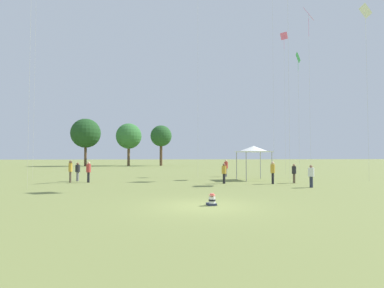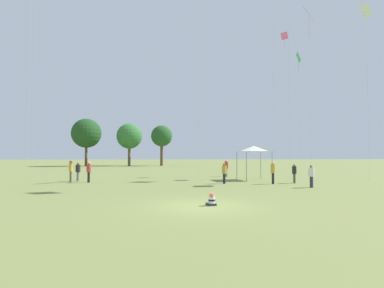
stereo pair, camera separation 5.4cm
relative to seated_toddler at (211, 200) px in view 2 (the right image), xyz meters
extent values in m
plane|color=olive|center=(-0.39, -0.14, -0.22)|extent=(300.00, 300.00, 0.00)
cube|color=#282D47|center=(-0.01, 0.05, -0.17)|extent=(0.44, 0.51, 0.10)
cylinder|color=white|center=(0.00, -0.02, 0.02)|extent=(0.34, 0.34, 0.28)
cylinder|color=black|center=(0.00, -0.02, 0.02)|extent=(0.36, 0.36, 0.08)
sphere|color=tan|center=(0.00, -0.02, 0.23)|extent=(0.18, 0.18, 0.18)
cylinder|color=#E0665B|center=(0.00, -0.02, 0.24)|extent=(0.30, 0.30, 0.01)
cylinder|color=#E0665B|center=(0.00, -0.02, 0.27)|extent=(0.18, 0.18, 0.08)
cylinder|color=slate|center=(-9.38, 13.35, 0.17)|extent=(0.31, 0.31, 0.78)
cylinder|color=#232328|center=(-9.38, 13.35, 0.87)|extent=(0.56, 0.56, 0.62)
sphere|color=brown|center=(-9.38, 13.35, 1.26)|extent=(0.21, 0.21, 0.21)
cylinder|color=brown|center=(8.20, 9.78, 0.15)|extent=(0.24, 0.24, 0.75)
cylinder|color=#232328|center=(8.20, 9.78, 0.82)|extent=(0.43, 0.43, 0.59)
sphere|color=#A37556|center=(8.20, 9.78, 1.20)|extent=(0.20, 0.20, 0.20)
cylinder|color=brown|center=(-9.62, 12.14, 0.22)|extent=(0.23, 0.23, 0.88)
cylinder|color=gold|center=(-9.62, 12.14, 1.00)|extent=(0.42, 0.42, 0.69)
sphere|color=brown|center=(-9.62, 12.14, 1.45)|extent=(0.24, 0.24, 0.24)
cylinder|color=slate|center=(4.36, 17.40, 0.21)|extent=(0.27, 0.27, 0.85)
cylinder|color=#B23833|center=(4.36, 17.40, 0.97)|extent=(0.50, 0.50, 0.68)
sphere|color=#DBAD89|center=(4.36, 17.40, 1.41)|extent=(0.23, 0.23, 0.23)
cylinder|color=black|center=(-8.13, 11.89, 0.19)|extent=(0.28, 0.28, 0.83)
cylinder|color=#B23833|center=(-8.13, 11.89, 0.94)|extent=(0.50, 0.50, 0.66)
sphere|color=#DBAD89|center=(-8.13, 11.89, 1.36)|extent=(0.22, 0.22, 0.22)
cylinder|color=black|center=(6.27, 9.28, 0.20)|extent=(0.23, 0.23, 0.84)
cylinder|color=gold|center=(6.27, 9.28, 0.95)|extent=(0.42, 0.42, 0.67)
sphere|color=#DBAD89|center=(6.27, 9.28, 1.39)|extent=(0.23, 0.23, 0.23)
cylinder|color=black|center=(2.60, 9.90, 0.16)|extent=(0.22, 0.22, 0.77)
cylinder|color=gold|center=(2.60, 9.90, 0.85)|extent=(0.41, 0.41, 0.61)
sphere|color=brown|center=(2.60, 9.90, 1.25)|extent=(0.21, 0.21, 0.21)
cylinder|color=#282D42|center=(7.95, 6.56, 0.15)|extent=(0.30, 0.30, 0.75)
cylinder|color=silver|center=(7.95, 6.56, 0.83)|extent=(0.55, 0.55, 0.59)
sphere|color=brown|center=(7.95, 6.56, 1.21)|extent=(0.20, 0.20, 0.20)
cube|color=white|center=(5.94, 13.04, 2.31)|extent=(2.87, 2.87, 0.08)
cone|color=white|center=(5.94, 13.04, 2.58)|extent=(2.73, 2.73, 0.47)
cylinder|color=#99999E|center=(4.65, 14.09, 1.02)|extent=(0.07, 0.07, 2.49)
cylinder|color=#99999E|center=(6.99, 14.33, 1.02)|extent=(0.07, 0.07, 2.49)
cylinder|color=#99999E|center=(4.89, 11.74, 1.02)|extent=(0.07, 0.07, 2.49)
cylinder|color=#99999E|center=(7.23, 11.98, 1.02)|extent=(0.07, 0.07, 2.49)
cube|color=pink|center=(12.15, 14.74, 15.96)|extent=(1.39, 1.42, 1.10)
cylinder|color=pink|center=(12.15, 14.74, 14.61)|extent=(0.02, 0.02, 1.80)
cylinder|color=#BCB7A8|center=(12.15, 14.74, 7.87)|extent=(0.01, 0.01, 16.18)
cylinder|color=#BCB7A8|center=(-14.45, 16.76, 10.41)|extent=(0.01, 0.01, 21.26)
cube|color=white|center=(15.21, 10.69, 14.44)|extent=(0.78, 1.16, 0.91)
cylinder|color=white|center=(15.21, 10.69, 12.98)|extent=(0.02, 0.02, 2.17)
cylinder|color=#BCB7A8|center=(15.21, 10.69, 7.11)|extent=(0.01, 0.01, 14.66)
cylinder|color=#BCB7A8|center=(8.54, 14.91, 9.91)|extent=(0.01, 0.01, 20.25)
cube|color=green|center=(11.30, 15.34, 11.77)|extent=(0.58, 0.96, 0.86)
cylinder|color=green|center=(11.30, 15.34, 10.94)|extent=(0.02, 0.02, 1.02)
cylinder|color=#BCB7A8|center=(11.30, 15.34, 5.77)|extent=(0.01, 0.01, 11.98)
cylinder|color=#BCB7A8|center=(7.11, 8.08, 7.97)|extent=(0.01, 0.01, 16.37)
cylinder|color=#BCB7A8|center=(1.45, 17.51, 10.53)|extent=(0.01, 0.01, 21.50)
cube|color=pink|center=(11.59, 19.40, 15.61)|extent=(0.82, 0.81, 0.70)
cylinder|color=pink|center=(11.59, 19.40, 14.71)|extent=(0.02, 0.02, 1.26)
cylinder|color=#BCB7A8|center=(11.59, 19.40, 7.70)|extent=(0.01, 0.01, 15.83)
cylinder|color=#BCB7A8|center=(-11.03, 7.68, 8.12)|extent=(0.01, 0.01, 16.68)
cylinder|color=brown|center=(-2.51, 50.75, 2.33)|extent=(0.58, 0.58, 5.10)
sphere|color=#235123|center=(-2.51, 50.75, 6.11)|extent=(4.50, 4.50, 4.50)
cylinder|color=brown|center=(-17.92, 50.05, 2.33)|extent=(0.51, 0.51, 5.10)
sphere|color=#1E471E|center=(-17.92, 50.05, 6.52)|extent=(5.99, 5.99, 5.99)
cylinder|color=brown|center=(-9.37, 51.45, 2.18)|extent=(0.55, 0.55, 4.81)
sphere|color=#337033|center=(-9.37, 51.45, 6.08)|extent=(5.40, 5.40, 5.40)
camera|label=1|loc=(-2.16, -13.05, 1.98)|focal=28.00mm
camera|label=2|loc=(-2.10, -13.05, 1.98)|focal=28.00mm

